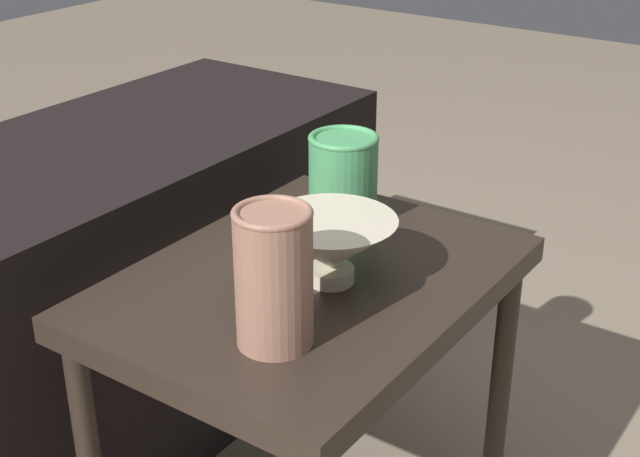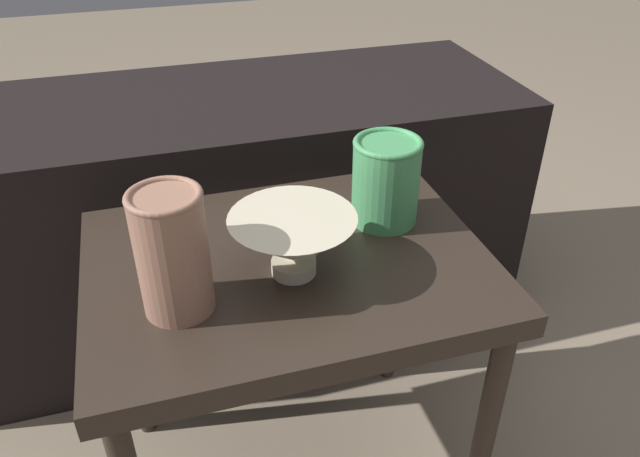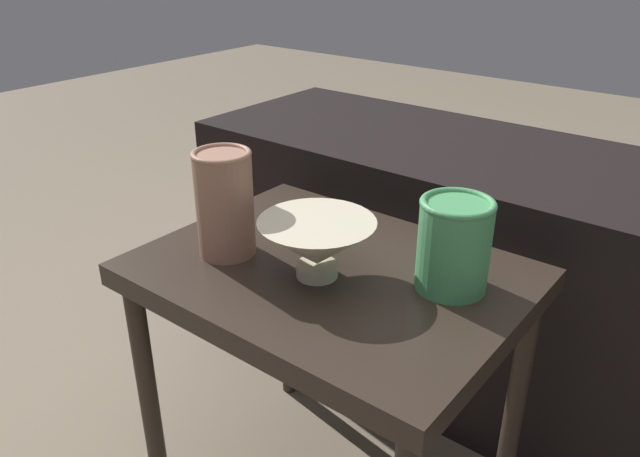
{
  "view_description": "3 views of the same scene",
  "coord_description": "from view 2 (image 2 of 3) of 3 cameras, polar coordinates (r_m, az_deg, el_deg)",
  "views": [
    {
      "loc": [
        -0.95,
        -0.68,
        1.16
      ],
      "look_at": [
        -0.02,
        -0.03,
        0.63
      ],
      "focal_mm": 50.0,
      "sensor_mm": 36.0,
      "label": 1
    },
    {
      "loc": [
        -0.18,
        -0.78,
        1.12
      ],
      "look_at": [
        0.04,
        -0.05,
        0.62
      ],
      "focal_mm": 35.0,
      "sensor_mm": 36.0,
      "label": 2
    },
    {
      "loc": [
        0.56,
        -0.73,
        1.06
      ],
      "look_at": [
        -0.01,
        -0.02,
        0.62
      ],
      "focal_mm": 35.0,
      "sensor_mm": 36.0,
      "label": 3
    }
  ],
  "objects": [
    {
      "name": "vase_colorful_right",
      "position": [
        1.05,
        6.05,
        4.47
      ],
      "size": [
        0.12,
        0.12,
        0.15
      ],
      "color": "#47995B",
      "rests_on": "table"
    },
    {
      "name": "couch_backdrop",
      "position": [
        1.57,
        -7.59,
        1.49
      ],
      "size": [
        1.35,
        0.5,
        0.61
      ],
      "color": "black",
      "rests_on": "ground_plane"
    },
    {
      "name": "bowl",
      "position": [
        0.93,
        -2.31,
        -1.07
      ],
      "size": [
        0.19,
        0.19,
        0.1
      ],
      "color": "beige",
      "rests_on": "table"
    },
    {
      "name": "vase_textured_left",
      "position": [
        0.86,
        -13.37,
        -2.06
      ],
      "size": [
        0.1,
        0.1,
        0.19
      ],
      "color": "#996B56",
      "rests_on": "table"
    },
    {
      "name": "table",
      "position": [
        1.03,
        -2.84,
        -5.8
      ],
      "size": [
        0.63,
        0.48,
        0.54
      ],
      "color": "#2D231C",
      "rests_on": "ground_plane"
    }
  ]
}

